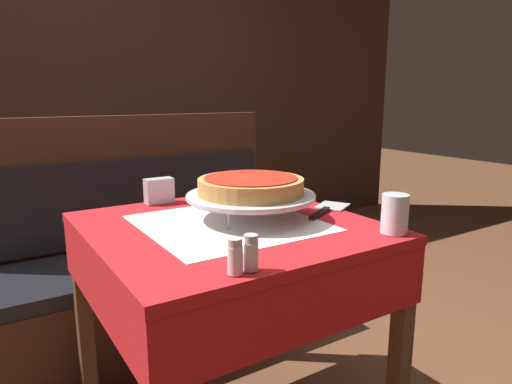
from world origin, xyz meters
name	(u,v)px	position (x,y,z in m)	size (l,w,h in m)	color
dining_table_front	(229,259)	(0.00, 0.00, 0.65)	(0.82, 0.82, 0.77)	red
dining_table_rear	(77,178)	(-0.12, 1.65, 0.66)	(0.64, 0.64, 0.77)	red
booth_bench	(145,280)	(-0.02, 0.79, 0.30)	(1.45, 0.54, 1.06)	#3D2316
back_wall_panel	(73,87)	(0.00, 2.13, 1.20)	(6.00, 0.04, 2.40)	#3D2319
pizza_pan_stand	(251,197)	(0.08, 0.01, 0.84)	(0.41, 0.41, 0.08)	#ADADB2
deep_dish_pizza	(251,186)	(0.08, 0.01, 0.88)	(0.33, 0.33, 0.05)	#C68E47
pizza_server	(327,209)	(0.36, -0.04, 0.77)	(0.26, 0.18, 0.01)	#BCBCC1
water_glass_near	(395,214)	(0.34, -0.34, 0.83)	(0.08, 0.08, 0.11)	silver
salt_shaker	(235,257)	(-0.19, -0.36, 0.81)	(0.03, 0.03, 0.08)	silver
pepper_shaker	(251,253)	(-0.15, -0.36, 0.81)	(0.03, 0.03, 0.08)	silver
napkin_holder	(159,191)	(-0.08, 0.36, 0.81)	(0.10, 0.05, 0.09)	#B2B2B7
condiment_caddy	(81,154)	(-0.09, 1.60, 0.82)	(0.12, 0.12, 0.17)	black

